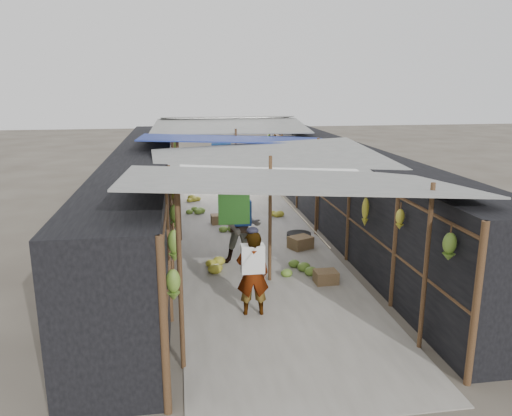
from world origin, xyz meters
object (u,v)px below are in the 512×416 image
crate_near (326,277)px  shopper_blue (242,226)px  vendor_elderly (253,274)px  vendor_seated (267,181)px  black_basin (299,236)px

crate_near → shopper_blue: bearing=134.8°
shopper_blue → vendor_elderly: bearing=-90.6°
vendor_elderly → crate_near: bearing=-142.8°
vendor_elderly → vendor_seated: bearing=-98.9°
vendor_elderly → black_basin: bearing=-111.4°
crate_near → vendor_seated: 8.52m
vendor_elderly → shopper_blue: bearing=-90.7°
black_basin → vendor_seated: vendor_seated is taller
vendor_seated → shopper_blue: bearing=-17.4°
vendor_elderly → vendor_seated: 9.87m
shopper_blue → vendor_seated: 7.29m
black_basin → shopper_blue: size_ratio=0.37×
vendor_elderly → shopper_blue: size_ratio=0.89×
crate_near → vendor_elderly: (-1.68, -1.16, 0.63)m
vendor_seated → black_basin: bearing=-4.4°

